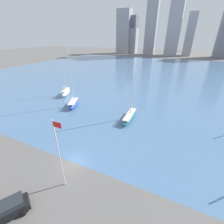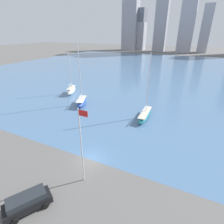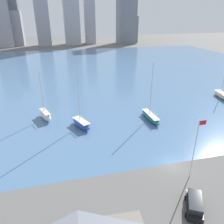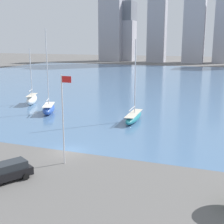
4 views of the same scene
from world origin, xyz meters
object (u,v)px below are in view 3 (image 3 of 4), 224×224
at_px(sailboat_blue, 81,123).
at_px(sailboat_white, 45,115).
at_px(parked_suv_black, 195,204).
at_px(sailboat_teal, 151,116).
at_px(sailboat_cream, 222,95).
at_px(flag_pole, 195,147).

height_order(sailboat_blue, sailboat_white, sailboat_blue).
relative_size(sailboat_blue, parked_suv_black, 3.09).
distance_m(sailboat_teal, sailboat_cream, 29.20).
bearing_deg(sailboat_white, sailboat_blue, -58.61).
distance_m(flag_pole, sailboat_teal, 21.42).
xyz_separation_m(sailboat_teal, parked_suv_black, (-5.27, -26.81, 0.14)).
relative_size(sailboat_blue, sailboat_white, 1.32).
relative_size(sailboat_teal, sailboat_cream, 1.24).
bearing_deg(sailboat_blue, parked_suv_black, -89.90).
relative_size(flag_pole, sailboat_blue, 0.64).
bearing_deg(flag_pole, sailboat_cream, 45.15).
relative_size(flag_pole, sailboat_teal, 0.73).
bearing_deg(parked_suv_black, sailboat_cream, 77.40).
bearing_deg(sailboat_white, flag_pole, -70.44).
xyz_separation_m(sailboat_teal, sailboat_white, (-25.12, 6.62, 0.28)).
bearing_deg(sailboat_blue, flag_pole, -77.98).
xyz_separation_m(sailboat_cream, parked_suv_black, (-33.00, -35.95, 0.15)).
bearing_deg(sailboat_white, sailboat_cream, -17.77).
xyz_separation_m(flag_pole, sailboat_cream, (29.79, 29.95, -4.68)).
height_order(sailboat_blue, parked_suv_black, sailboat_blue).
distance_m(flag_pole, parked_suv_black, 8.18).
bearing_deg(sailboat_blue, sailboat_cream, -12.12).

